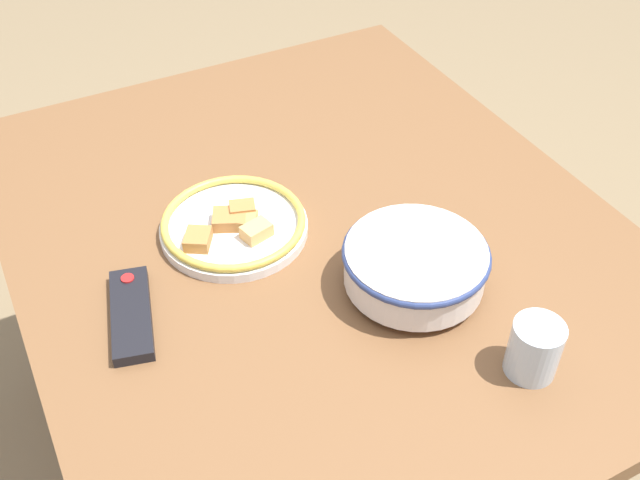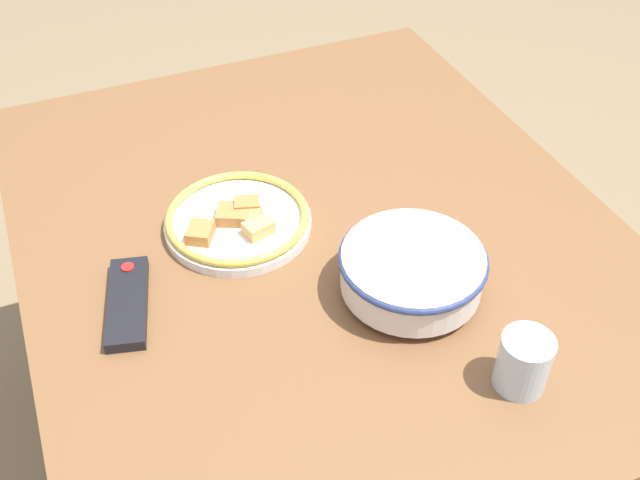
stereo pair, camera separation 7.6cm
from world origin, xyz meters
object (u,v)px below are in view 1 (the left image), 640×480
tv_remote (131,314)px  food_plate (234,225)px  noodle_bowl (415,265)px  drinking_glass (534,349)px

tv_remote → food_plate: bearing=41.8°
noodle_bowl → tv_remote: bearing=71.7°
food_plate → drinking_glass: drinking_glass is taller
food_plate → tv_remote: size_ratio=1.32×
tv_remote → drinking_glass: drinking_glass is taller
drinking_glass → tv_remote: bearing=53.2°
food_plate → tv_remote: 0.25m
noodle_bowl → food_plate: bearing=38.9°
tv_remote → drinking_glass: 0.61m
noodle_bowl → tv_remote: noodle_bowl is taller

